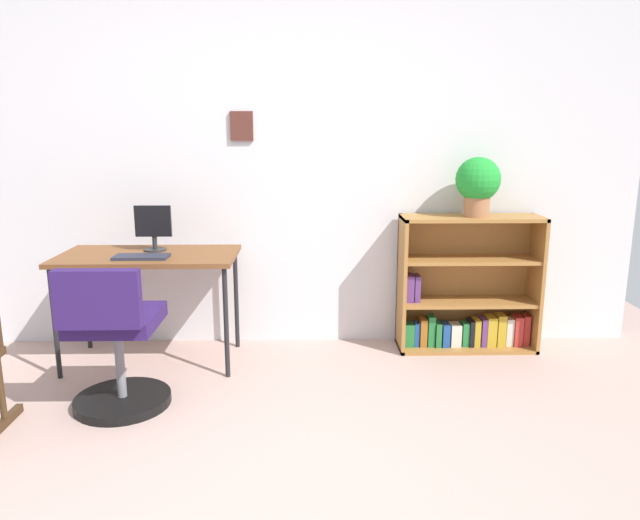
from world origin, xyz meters
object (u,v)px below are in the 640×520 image
potted_plant_on_shelf (478,183)px  bookshelf_low (466,292)px  desk (149,262)px  monitor (154,227)px  keyboard (141,257)px  office_chair (115,346)px

potted_plant_on_shelf → bookshelf_low: bearing=114.7°
bookshelf_low → desk: bearing=-173.4°
bookshelf_low → potted_plant_on_shelf: (0.03, -0.05, 0.75)m
monitor → keyboard: (-0.03, -0.22, -0.15)m
desk → bookshelf_low: size_ratio=1.18×
desk → potted_plant_on_shelf: 2.18m
keyboard → potted_plant_on_shelf: potted_plant_on_shelf is taller
desk → keyboard: bearing=-92.1°
desk → bookshelf_low: bookshelf_low is taller
desk → potted_plant_on_shelf: bearing=5.0°
keyboard → bookshelf_low: 2.16m
desk → keyboard: keyboard is taller
office_chair → potted_plant_on_shelf: 2.43m
potted_plant_on_shelf → desk: bearing=-175.0°
potted_plant_on_shelf → monitor: bearing=-177.3°
desk → bookshelf_low: (2.09, 0.24, -0.27)m
bookshelf_low → monitor: bearing=-175.8°
keyboard → bookshelf_low: size_ratio=0.35×
desk → potted_plant_on_shelf: size_ratio=2.84×
bookshelf_low → office_chair: bearing=-156.5°
desk → monitor: size_ratio=3.76×
bookshelf_low → potted_plant_on_shelf: potted_plant_on_shelf is taller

